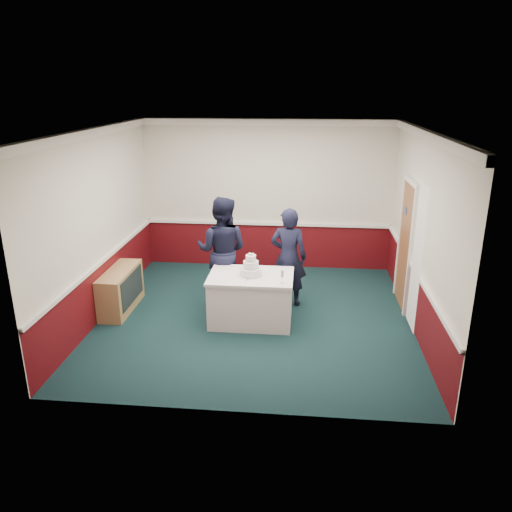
# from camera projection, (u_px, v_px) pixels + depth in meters

# --- Properties ---
(ground) EXTENTS (5.00, 5.00, 0.00)m
(ground) POSITION_uv_depth(u_px,v_px,m) (255.00, 317.00, 8.17)
(ground) COLOR #132B30
(ground) RESTS_ON ground
(room_shell) EXTENTS (5.00, 5.00, 3.00)m
(room_shell) POSITION_uv_depth(u_px,v_px,m) (263.00, 192.00, 8.10)
(room_shell) COLOR silver
(room_shell) RESTS_ON ground
(sideboard) EXTENTS (0.41, 1.20, 0.70)m
(sideboard) POSITION_uv_depth(u_px,v_px,m) (121.00, 290.00, 8.36)
(sideboard) COLOR tan
(sideboard) RESTS_ON ground
(cake_table) EXTENTS (1.32, 0.92, 0.79)m
(cake_table) POSITION_uv_depth(u_px,v_px,m) (251.00, 298.00, 7.92)
(cake_table) COLOR white
(cake_table) RESTS_ON ground
(wedding_cake) EXTENTS (0.35, 0.35, 0.36)m
(wedding_cake) POSITION_uv_depth(u_px,v_px,m) (251.00, 269.00, 7.76)
(wedding_cake) COLOR white
(wedding_cake) RESTS_ON cake_table
(cake_knife) EXTENTS (0.08, 0.21, 0.00)m
(cake_knife) POSITION_uv_depth(u_px,v_px,m) (248.00, 280.00, 7.61)
(cake_knife) COLOR silver
(cake_knife) RESTS_ON cake_table
(champagne_flute) EXTENTS (0.05, 0.05, 0.21)m
(champagne_flute) POSITION_uv_depth(u_px,v_px,m) (282.00, 274.00, 7.44)
(champagne_flute) COLOR silver
(champagne_flute) RESTS_ON cake_table
(person_man) EXTENTS (0.99, 0.82, 1.87)m
(person_man) POSITION_uv_depth(u_px,v_px,m) (222.00, 251.00, 8.49)
(person_man) COLOR black
(person_man) RESTS_ON ground
(person_woman) EXTENTS (0.66, 0.48, 1.70)m
(person_woman) POSITION_uv_depth(u_px,v_px,m) (288.00, 257.00, 8.42)
(person_woman) COLOR black
(person_woman) RESTS_ON ground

